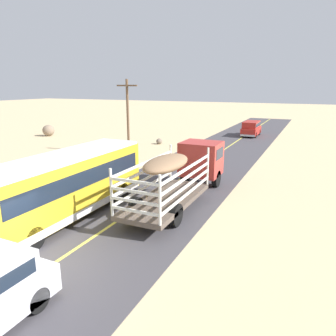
{
  "coord_description": "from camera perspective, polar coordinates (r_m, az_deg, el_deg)",
  "views": [
    {
      "loc": [
        8.37,
        -7.29,
        6.49
      ],
      "look_at": [
        0.0,
        10.75,
        1.32
      ],
      "focal_mm": 34.0,
      "sensor_mm": 36.0,
      "label": 1
    }
  ],
  "objects": [
    {
      "name": "boulder_mid_field",
      "position": [
        36.45,
        -1.6,
        4.81
      ],
      "size": [
        0.66,
        0.78,
        0.64
      ],
      "primitive_type": "ellipsoid",
      "color": "#756656",
      "rests_on": "ground"
    },
    {
      "name": "road_centre_line",
      "position": [
        12.85,
        -21.57,
        -16.78
      ],
      "size": [
        0.16,
        117.6,
        0.0
      ],
      "primitive_type": "cube",
      "color": "#D8CC4C",
      "rests_on": "road_surface"
    },
    {
      "name": "boulder_near_shoulder",
      "position": [
        45.25,
        -20.64,
        6.32
      ],
      "size": [
        1.5,
        1.55,
        1.45
      ],
      "primitive_type": "ellipsoid",
      "color": "#84705B",
      "rests_on": "ground"
    },
    {
      "name": "road_surface",
      "position": [
        12.85,
        -21.57,
        -16.83
      ],
      "size": [
        8.0,
        120.0,
        0.02
      ],
      "primitive_type": "cube",
      "color": "#423F44",
      "rests_on": "ground"
    },
    {
      "name": "bus",
      "position": [
        16.6,
        -17.77,
        -2.75
      ],
      "size": [
        2.54,
        10.0,
        3.21
      ],
      "color": "gold",
      "rests_on": "road_surface"
    },
    {
      "name": "ground_plane",
      "position": [
        12.86,
        -21.56,
        -16.87
      ],
      "size": [
        240.0,
        240.0,
        0.0
      ],
      "primitive_type": "plane",
      "color": "#CCB284"
    },
    {
      "name": "livestock_truck",
      "position": [
        19.13,
        3.82,
        0.32
      ],
      "size": [
        2.53,
        9.7,
        3.02
      ],
      "color": "#B2332D",
      "rests_on": "road_surface"
    },
    {
      "name": "car_far",
      "position": [
        43.58,
        14.69,
        6.97
      ],
      "size": [
        1.9,
        4.62,
        1.93
      ],
      "color": "#B2261E",
      "rests_on": "road_surface"
    },
    {
      "name": "power_pole_mid",
      "position": [
        31.25,
        -7.22,
        9.57
      ],
      "size": [
        2.2,
        0.24,
        7.09
      ],
      "color": "brown",
      "rests_on": "ground"
    }
  ]
}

